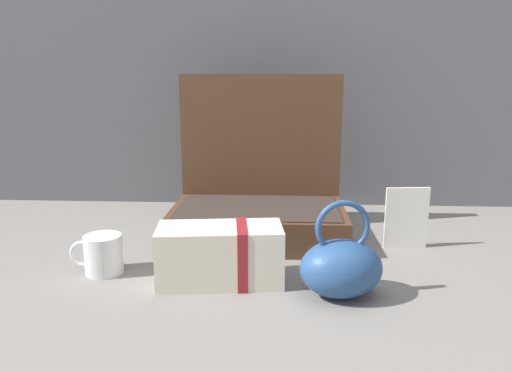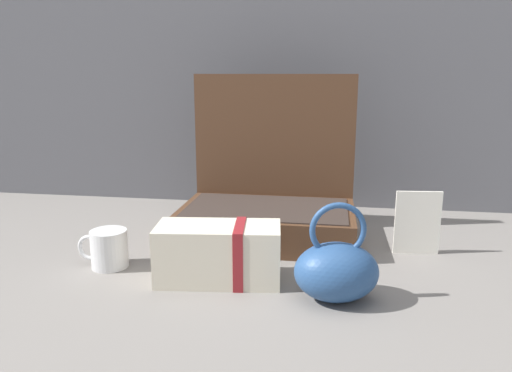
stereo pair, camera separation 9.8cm
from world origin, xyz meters
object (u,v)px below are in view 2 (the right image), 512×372
(coffee_mug, at_px, (108,249))
(teal_pouch_handbag, at_px, (336,270))
(open_suitcase, at_px, (269,201))
(info_card_left, at_px, (417,223))
(cream_toiletry_bag, at_px, (220,253))

(coffee_mug, bearing_deg, teal_pouch_handbag, -9.78)
(open_suitcase, xyz_separation_m, info_card_left, (0.36, -0.08, -0.02))
(cream_toiletry_bag, xyz_separation_m, info_card_left, (0.42, 0.22, 0.02))
(teal_pouch_handbag, relative_size, cream_toiletry_bag, 0.73)
(cream_toiletry_bag, bearing_deg, teal_pouch_handbag, -12.46)
(teal_pouch_handbag, relative_size, coffee_mug, 1.67)
(cream_toiletry_bag, distance_m, info_card_left, 0.48)
(info_card_left, bearing_deg, teal_pouch_handbag, -130.38)
(teal_pouch_handbag, bearing_deg, open_suitcase, 115.99)
(open_suitcase, distance_m, coffee_mug, 0.42)
(coffee_mug, height_order, info_card_left, info_card_left)
(open_suitcase, distance_m, cream_toiletry_bag, 0.31)
(open_suitcase, bearing_deg, teal_pouch_handbag, -64.01)
(open_suitcase, relative_size, teal_pouch_handbag, 2.30)
(cream_toiletry_bag, height_order, info_card_left, info_card_left)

